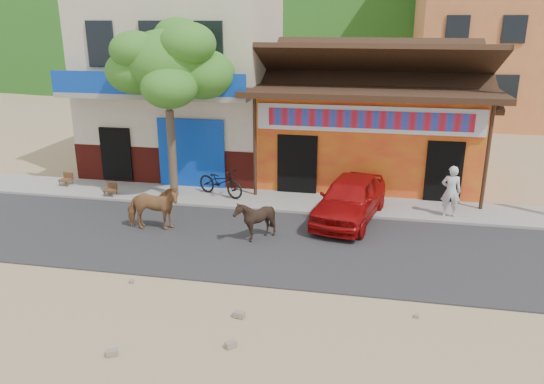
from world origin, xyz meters
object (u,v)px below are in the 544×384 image
Objects in this scene: cafe_chair_left at (65,174)px; cafe_chair_right at (110,185)px; scooter at (221,182)px; tree at (170,111)px; cow_tan at (153,208)px; pedestrian at (451,191)px; cow_dark at (255,220)px; red_car at (350,198)px.

cafe_chair_right is (2.21, -0.81, -0.02)m from cafe_chair_left.
scooter is at bearing 5.00° from cafe_chair_left.
scooter is at bearing 9.09° from tree.
tree is 3.63× the size of cow_tan.
cow_tan is 1.01× the size of pedestrian.
pedestrian reaches higher than cafe_chair_left.
tree is 3.84m from cow_tan.
scooter is (1.14, 3.24, -0.12)m from cow_tan.
tree is 3.13× the size of scooter.
cafe_chair_right is (-2.68, 2.48, -0.21)m from cow_tan.
cafe_chair_left is (-4.89, 3.28, -0.19)m from cow_tan.
cafe_chair_right is at bearing -119.57° from cow_dark.
scooter is (1.63, 0.26, -2.50)m from tree.
tree is 3.65× the size of pedestrian.
cow_tan is 1.35× the size of cow_dark.
scooter is (-2.00, 3.39, -0.03)m from cow_dark.
tree is 7.00× the size of cafe_chair_left.
tree reaches higher than red_car.
cow_dark is 0.64× the size of scooter.
scooter is at bearing -27.59° from cow_tan.
cow_tan is at bearing -40.56° from cafe_chair_right.
tree is at bearing -176.71° from red_car.
cafe_chair_right is at bearing 39.09° from cow_tan.
pedestrian is 1.92× the size of cafe_chair_left.
cow_dark is 1.52× the size of cafe_chair_right.
tree is at bearing 2.06° from pedestrian.
cow_tan is 3.43m from scooter.
cafe_chair_right is (-5.82, 2.63, -0.13)m from cow_dark.
cafe_chair_left is (-8.03, 3.44, -0.10)m from cow_dark.
cow_dark is (3.63, -3.13, -2.47)m from tree.
scooter reaches higher than cafe_chair_left.
red_car is at bearing -81.99° from scooter.
red_car is (2.56, 2.13, 0.08)m from cow_dark.
red_car reaches higher than cafe_chair_left.
pedestrian is at bearing 3.17° from cafe_chair_right.
pedestrian is (5.65, 2.84, 0.29)m from cow_dark.
pedestrian reaches higher than cow_tan.
cow_tan reaches higher than cafe_chair_right.
cow_dark is (3.14, -0.15, -0.08)m from cow_tan.
scooter reaches higher than cafe_chair_right.
tree is 6.71m from red_car.
pedestrian reaches higher than red_car.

